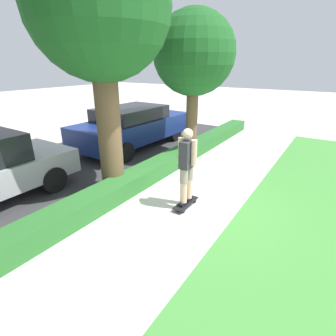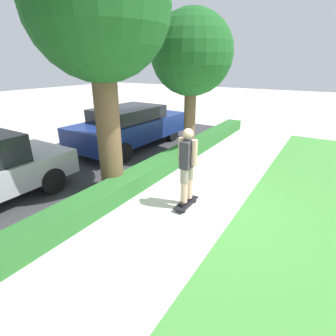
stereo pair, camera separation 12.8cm
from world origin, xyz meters
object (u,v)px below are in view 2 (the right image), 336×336
at_px(skateboard, 186,203).
at_px(skater_person, 187,165).
at_px(tree_mid, 98,11).
at_px(parked_car_middle, 131,126).
at_px(tree_far, 192,55).

bearing_deg(skateboard, skater_person, -14.04).
bearing_deg(tree_mid, parked_car_middle, 32.08).
relative_size(tree_mid, tree_far, 1.23).
distance_m(tree_mid, parked_car_middle, 4.79).
relative_size(skateboard, tree_far, 0.17).
xyz_separation_m(skateboard, tree_mid, (-0.22, 1.95, 3.81)).
height_order(skater_person, tree_mid, tree_mid).
xyz_separation_m(tree_mid, parked_car_middle, (3.09, 1.94, -3.10)).
bearing_deg(skater_person, parked_car_middle, 53.51).
xyz_separation_m(skateboard, tree_far, (2.83, 1.43, 3.08)).
relative_size(skater_person, tree_mid, 0.30).
distance_m(skateboard, tree_far, 4.42).
bearing_deg(skateboard, tree_mid, 96.36).
xyz_separation_m(skater_person, parked_car_middle, (2.87, 3.89, -0.19)).
height_order(skateboard, parked_car_middle, parked_car_middle).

